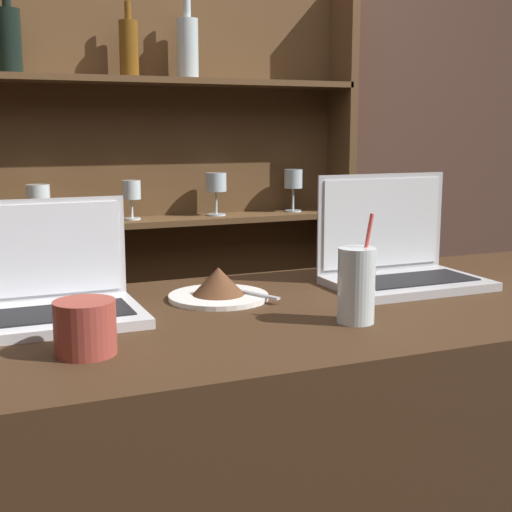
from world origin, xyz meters
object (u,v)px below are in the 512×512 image
Objects in this scene: laptop_near at (54,293)px; laptop_far at (398,260)px; coffee_cup at (85,328)px; water_glass at (356,285)px; cake_plate at (219,287)px.

laptop_far reaches higher than laptop_near.
coffee_cup is at bearing -86.51° from laptop_near.
laptop_far is at bearing -0.17° from laptop_near.
coffee_cup is (-0.48, 0.00, -0.03)m from water_glass.
coffee_cup is (-0.31, -0.26, 0.02)m from cake_plate.
cake_plate is at bearing 2.48° from laptop_near.
cake_plate is (-0.42, 0.02, -0.03)m from laptop_far.
water_glass is at bearing -135.90° from laptop_far.
laptop_far reaches higher than coffee_cup.
coffee_cup reaches higher than cake_plate.
water_glass is (0.49, -0.25, 0.02)m from laptop_near.
water_glass is (-0.25, -0.24, 0.01)m from laptop_far.
laptop_near is 1.53× the size of water_glass.
laptop_far is 1.62× the size of cake_plate.
laptop_far is (0.74, -0.00, 0.01)m from laptop_near.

